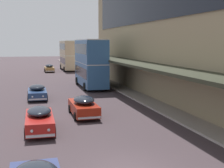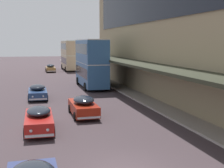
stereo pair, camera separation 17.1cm
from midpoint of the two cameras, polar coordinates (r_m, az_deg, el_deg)
The scene contains 6 objects.
transit_bus_kerbside_front at distance 39.42m, azimuth -3.71°, elevation 4.09°, with size 2.87×9.32×6.06m.
transit_bus_kerbside_rear at distance 65.05m, azimuth -7.72°, elevation 5.40°, with size 2.70×10.21×6.06m.
sedan_trailing_mid at distance 61.64m, azimuth -11.12°, elevation 2.87°, with size 1.81×4.66×1.54m.
sedan_lead_mid at distance 20.73m, azimuth -12.99°, elevation -6.29°, with size 1.94×4.90×1.51m.
sedan_trailing_near at distance 24.30m, azimuth -5.07°, elevation -4.02°, with size 1.92×4.72×1.58m.
sedan_far_back at distance 32.28m, azimuth -13.30°, elevation -1.41°, with size 1.96×4.49×1.45m.
Camera 2 is at (-4.01, -12.66, 5.65)m, focal length 50.00 mm.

